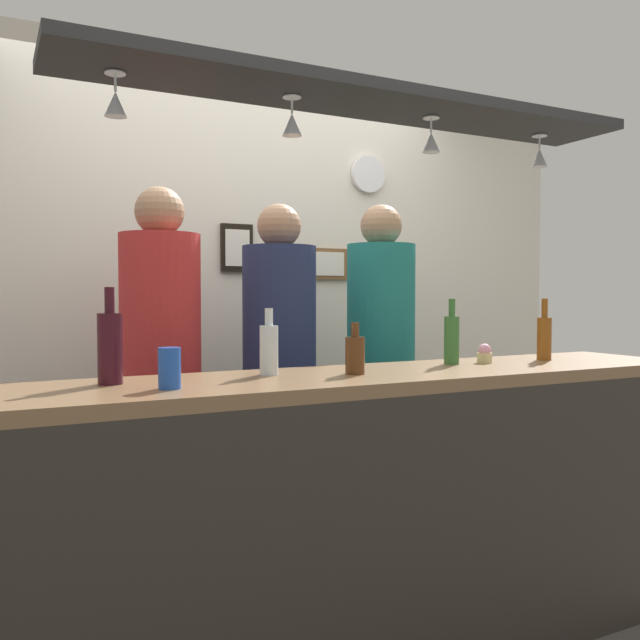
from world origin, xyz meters
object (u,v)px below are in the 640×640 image
person_middle_navy_shirt (279,352)px  wall_clock (368,174)px  bottle_soda_clear (269,348)px  person_left_red_shirt (161,352)px  bottle_beer_amber_tall (544,336)px  bottle_wine_dark_red (110,346)px  bottle_beer_brown_stubby (355,354)px  cupcake (485,354)px  bottle_beer_green_import (452,338)px  picture_frame_crest (237,248)px  picture_frame_lower_pair (326,264)px  person_right_teal_shirt (381,344)px  drink_can (170,368)px

person_middle_navy_shirt → wall_clock: wall_clock is taller
wall_clock → bottle_soda_clear: bearing=-132.0°
person_left_red_shirt → person_middle_navy_shirt: (0.55, 0.00, -0.03)m
bottle_beer_amber_tall → bottle_wine_dark_red: (-1.76, 0.05, 0.02)m
bottle_beer_brown_stubby → cupcake: bottle_beer_brown_stubby is taller
person_left_red_shirt → bottle_beer_green_import: (0.99, -0.70, 0.07)m
bottle_beer_green_import → bottle_soda_clear: 0.78m
picture_frame_crest → picture_frame_lower_pair: bearing=0.0°
person_right_teal_shirt → picture_frame_lower_pair: 0.74m
person_middle_navy_shirt → bottle_soda_clear: bearing=-115.8°
bottle_soda_clear → drink_can: size_ratio=1.89×
wall_clock → cupcake: bearing=-100.2°
bottle_wine_dark_red → picture_frame_crest: picture_frame_crest is taller
person_left_red_shirt → picture_frame_lower_pair: person_left_red_shirt is taller
bottle_beer_amber_tall → drink_can: 1.63m
person_right_teal_shirt → picture_frame_crest: person_right_teal_shirt is taller
bottle_soda_clear → bottle_wine_dark_red: bearing=179.9°
picture_frame_lower_pair → wall_clock: size_ratio=1.36×
person_middle_navy_shirt → bottle_beer_amber_tall: size_ratio=6.66×
bottle_beer_green_import → wall_clock: 1.63m
bottle_beer_green_import → bottle_beer_brown_stubby: bottle_beer_green_import is taller
person_right_teal_shirt → wall_clock: (0.28, 0.60, 0.97)m
wall_clock → bottle_wine_dark_red: bearing=-142.6°
bottle_soda_clear → picture_frame_lower_pair: 1.63m
bottle_beer_amber_tall → wall_clock: 1.62m
person_right_teal_shirt → bottle_beer_amber_tall: (0.34, -0.75, 0.07)m
picture_frame_crest → cupcake: bearing=-66.3°
cupcake → picture_frame_crest: (-0.58, 1.33, 0.49)m
picture_frame_lower_pair → bottle_soda_clear: bearing=-124.3°
cupcake → wall_clock: wall_clock is taller
person_left_red_shirt → picture_frame_crest: 0.96m
person_right_teal_shirt → picture_frame_lower_pair: size_ratio=5.87×
bottle_beer_amber_tall → drink_can: bottle_beer_amber_tall is taller
bottle_beer_amber_tall → bottle_soda_clear: size_ratio=1.13×
bottle_wine_dark_red → picture_frame_lower_pair: (1.42, 1.31, 0.34)m
person_middle_navy_shirt → picture_frame_lower_pair: bearing=47.6°
person_middle_navy_shirt → bottle_beer_green_import: (0.44, -0.70, 0.09)m
bottle_beer_green_import → picture_frame_lower_pair: (0.11, 1.31, 0.35)m
bottle_beer_brown_stubby → cupcake: size_ratio=2.31×
bottle_beer_brown_stubby → person_middle_navy_shirt: bearing=85.5°
bottle_beer_brown_stubby → drink_can: bearing=-174.3°
picture_frame_lower_pair → cupcake: bearing=-88.2°
bottle_beer_amber_tall → bottle_soda_clear: bearing=177.9°
person_right_teal_shirt → cupcake: size_ratio=22.57×
person_right_teal_shirt → bottle_beer_brown_stubby: person_right_teal_shirt is taller
person_right_teal_shirt → bottle_beer_green_import: bearing=-98.8°
bottle_beer_green_import → bottle_beer_amber_tall: (0.45, -0.04, -0.00)m
person_left_red_shirt → wall_clock: wall_clock is taller
picture_frame_lower_pair → wall_clock: 0.61m
bottle_beer_green_import → person_middle_navy_shirt: bearing=122.2°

